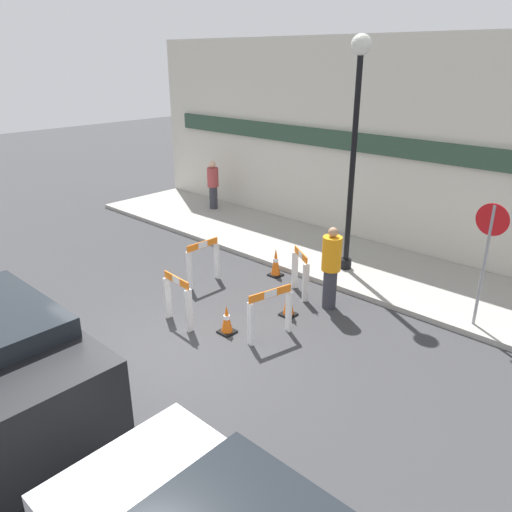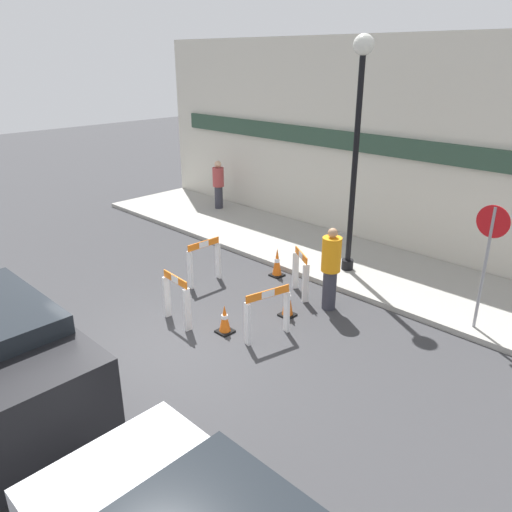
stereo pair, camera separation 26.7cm
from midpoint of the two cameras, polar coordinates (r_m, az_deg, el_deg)
The scene contains 14 objects.
ground_plane at distance 9.18m, azimuth -10.86°, elevation -11.35°, with size 60.00×60.00×0.00m, color #38383A.
sidewalk_slab at distance 13.09m, azimuth 11.20°, elevation -0.57°, with size 18.00×3.13×0.12m.
storefront_facade at distance 13.73m, azimuth 15.93°, elevation 11.79°, with size 18.00×0.22×5.50m.
streetlamp_post at distance 11.56m, azimuth 12.20°, elevation 14.19°, with size 0.44×0.44×5.29m.
stop_sign at distance 10.01m, azimuth 25.70°, elevation 0.80°, with size 0.60×0.06×2.43m.
barricade_0 at distance 9.34m, azimuth 2.16°, elevation -6.40°, with size 0.34×0.95×1.00m.
barricade_1 at distance 11.03m, azimuth 5.80°, elevation -1.87°, with size 0.72×0.52×1.03m.
barricade_2 at distance 11.59m, azimuth -5.28°, elevation -0.51°, with size 0.16×0.89×1.05m.
barricade_3 at distance 9.93m, azimuth -8.31°, elevation -4.78°, with size 0.81×0.20×1.04m.
traffic_cone_0 at distance 12.02m, azimuth 3.06°, elevation -0.77°, with size 0.30×0.30×0.71m.
traffic_cone_1 at distance 10.21m, azimuth 4.40°, elevation -5.07°, with size 0.30×0.30×0.73m.
traffic_cone_2 at distance 9.64m, azimuth -2.80°, elevation -7.26°, with size 0.30×0.30×0.58m.
person_worker at distance 10.37m, azimuth 9.26°, elevation -1.21°, with size 0.56×0.56×1.79m.
person_pedestrian at distance 17.00m, azimuth -3.87°, elevation 8.29°, with size 0.51×0.51×1.62m.
Camera 2 is at (6.57, -4.10, 4.98)m, focal length 35.00 mm.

